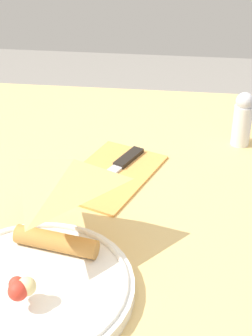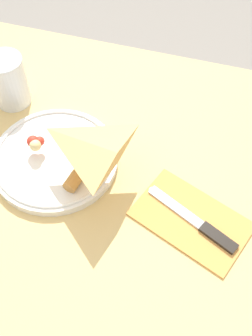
{
  "view_description": "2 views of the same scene",
  "coord_description": "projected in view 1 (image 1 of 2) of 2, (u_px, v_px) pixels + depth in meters",
  "views": [
    {
      "loc": [
        0.5,
        0.18,
        1.19
      ],
      "look_at": [
        -0.09,
        0.11,
        0.83
      ],
      "focal_mm": 55.0,
      "sensor_mm": 36.0,
      "label": 1
    },
    {
      "loc": [
        -0.17,
        0.42,
        1.39
      ],
      "look_at": [
        -0.07,
        0.04,
        0.83
      ],
      "focal_mm": 45.0,
      "sensor_mm": 36.0,
      "label": 2
    }
  ],
  "objects": [
    {
      "name": "dining_table",
      "position": [
        45.0,
        318.0,
        0.73
      ],
      "size": [
        1.1,
        0.66,
        0.75
      ],
      "color": "#DBB770",
      "rests_on": "ground_plane"
    },
    {
      "name": "plate_pizza",
      "position": [
        34.0,
        284.0,
        0.59
      ],
      "size": [
        0.23,
        0.23,
        0.05
      ],
      "color": "white",
      "rests_on": "dining_table"
    },
    {
      "name": "napkin_folded",
      "position": [
        111.0,
        175.0,
        0.82
      ],
      "size": [
        0.22,
        0.18,
        0.0
      ],
      "rotation": [
        0.0,
        0.0,
        -0.37
      ],
      "color": "#E59E4C",
      "rests_on": "dining_table"
    },
    {
      "name": "butter_knife",
      "position": [
        113.0,
        170.0,
        0.82
      ],
      "size": [
        0.17,
        0.09,
        0.01
      ],
      "rotation": [
        0.0,
        0.0,
        -0.44
      ],
      "color": "black",
      "rests_on": "napkin_folded"
    },
    {
      "name": "salt_shaker",
      "position": [
        243.0,
        119.0,
        0.88
      ],
      "size": [
        0.03,
        0.03,
        0.1
      ],
      "color": "silver",
      "rests_on": "dining_table"
    }
  ]
}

